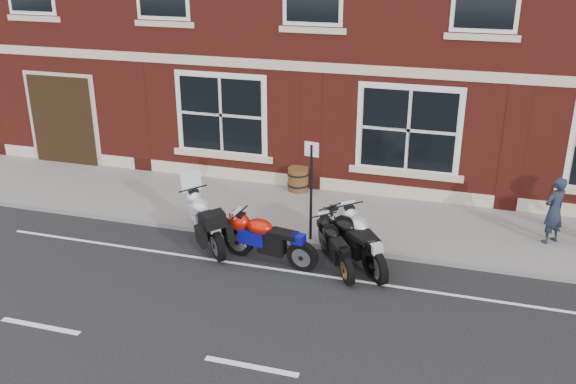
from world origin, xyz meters
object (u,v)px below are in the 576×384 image
moto_sport_black (337,244)px  parking_sign (311,184)px  moto_naked_black (353,238)px  barrel_planter (298,179)px  moto_sport_silver (364,238)px  pedestrian_left (554,210)px  moto_touring_silver (207,218)px  moto_sport_red (269,237)px

moto_sport_black → parking_sign: bearing=100.5°
moto_naked_black → barrel_planter: 3.98m
moto_sport_black → moto_sport_silver: 0.60m
moto_naked_black → pedestrian_left: pedestrian_left is taller
moto_touring_silver → moto_sport_black: bearing=-44.6°
moto_sport_red → parking_sign: parking_sign is taller
moto_naked_black → parking_sign: size_ratio=0.76×
moto_touring_silver → parking_sign: bearing=-24.2°
moto_naked_black → pedestrian_left: 4.54m
moto_sport_black → moto_sport_silver: size_ratio=0.87×
moto_sport_silver → barrel_planter: moto_sport_silver is taller
moto_naked_black → parking_sign: (-1.07, 0.61, 0.85)m
moto_naked_black → pedestrian_left: size_ratio=1.12×
moto_sport_silver → barrel_planter: bearing=92.8°
moto_sport_silver → pedestrian_left: bearing=-5.6°
moto_sport_black → barrel_planter: moto_sport_black is taller
moto_sport_black → moto_sport_silver: bearing=-2.7°
moto_touring_silver → parking_sign: 2.46m
moto_touring_silver → moto_sport_silver: bearing=-39.2°
pedestrian_left → moto_sport_black: bearing=-16.9°
pedestrian_left → moto_touring_silver: bearing=-29.0°
moto_sport_red → moto_sport_silver: moto_sport_silver is taller
barrel_planter → moto_sport_black: bearing=-62.8°
moto_naked_black → parking_sign: bearing=104.6°
parking_sign → moto_sport_silver: bearing=-14.4°
moto_sport_black → pedestrian_left: 4.91m
barrel_planter → moto_naked_black: bearing=-57.5°
moto_touring_silver → moto_sport_red: size_ratio=0.85×
moto_touring_silver → moto_sport_red: 1.66m
moto_naked_black → pedestrian_left: bearing=-19.9°
pedestrian_left → parking_sign: 5.35m
barrel_planter → moto_touring_silver: bearing=-108.9°
moto_sport_black → pedestrian_left: pedestrian_left is taller
moto_sport_red → moto_naked_black: 1.77m
moto_sport_red → moto_sport_black: bearing=-71.3°
moto_touring_silver → pedestrian_left: (7.37, 2.01, 0.27)m
moto_sport_black → parking_sign: size_ratio=0.77×
moto_sport_red → moto_sport_silver: (1.95, 0.49, 0.02)m
moto_sport_black → barrel_planter: size_ratio=2.76×
moto_sport_red → pedestrian_left: pedestrian_left is taller
parking_sign → barrel_planter: bearing=120.7°
moto_sport_red → barrel_planter: size_ratio=3.45×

